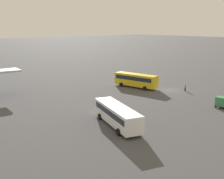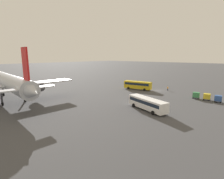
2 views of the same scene
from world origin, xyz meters
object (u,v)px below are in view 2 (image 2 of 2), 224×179
shuttle_bus_near (138,85)px  shuttle_bus_far (147,103)px  airplane (11,83)px  cargo_cart_blue (218,98)px  cargo_cart_green (196,95)px  cargo_cart_yellow (207,96)px  worker_person (168,88)px

shuttle_bus_near → shuttle_bus_far: 27.59m
airplane → cargo_cart_blue: bearing=-132.3°
shuttle_bus_near → cargo_cart_green: 22.83m
cargo_cart_yellow → cargo_cart_green: (3.17, 0.03, 0.00)m
airplane → worker_person: bearing=-113.3°
worker_person → shuttle_bus_near: bearing=30.2°
cargo_cart_yellow → worker_person: bearing=-22.8°
shuttle_bus_far → cargo_cart_green: 21.83m
airplane → cargo_cart_blue: 61.16m
shuttle_bus_far → worker_person: bearing=-58.2°
cargo_cart_blue → cargo_cart_yellow: size_ratio=1.00×
airplane → cargo_cart_blue: airplane is taller
cargo_cart_blue → cargo_cart_green: same height
shuttle_bus_far → cargo_cart_green: size_ratio=5.60×
airplane → worker_person: (-26.69, -47.72, -4.98)m
cargo_cart_green → airplane: bearing=46.4°
cargo_cart_yellow → cargo_cart_green: bearing=0.6°
airplane → shuttle_bus_far: size_ratio=3.46×
shuttle_bus_far → cargo_cart_green: shuttle_bus_far is taller
cargo_cart_blue → cargo_cart_yellow: bearing=-9.9°
shuttle_bus_near → cargo_cart_blue: shuttle_bus_near is taller
airplane → shuttle_bus_far: 39.19m
worker_person → cargo_cart_yellow: size_ratio=0.80×
worker_person → cargo_cart_green: (-12.50, 6.62, 0.32)m
shuttle_bus_near → shuttle_bus_far: shuttle_bus_near is taller
airplane → cargo_cart_yellow: bearing=-129.9°
shuttle_bus_far → cargo_cart_green: (-5.75, -21.05, -0.65)m
worker_person → cargo_cart_yellow: (-15.67, 6.59, 0.32)m
airplane → cargo_cart_blue: size_ratio=19.39×
cargo_cart_green → cargo_cart_yellow: bearing=-179.4°
shuttle_bus_far → worker_person: shuttle_bus_far is taller
shuttle_bus_far → worker_person: (6.75, -27.67, -0.97)m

